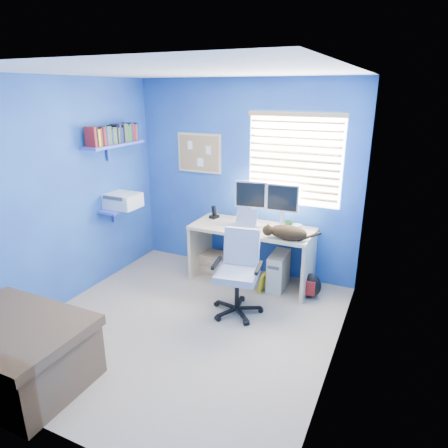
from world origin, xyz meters
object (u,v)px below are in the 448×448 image
at_px(cat, 288,232).
at_px(office_chair, 238,283).
at_px(desk, 251,255).
at_px(laptop, 240,220).
at_px(tower_pc, 278,271).

xyz_separation_m(cat, office_chair, (-0.39, -0.53, -0.48)).
relative_size(desk, laptop, 4.57).
bearing_deg(cat, laptop, 153.99).
height_order(cat, tower_pc, cat).
bearing_deg(tower_pc, cat, -55.22).
height_order(tower_pc, office_chair, office_chair).
height_order(desk, cat, cat).
bearing_deg(office_chair, tower_pc, 72.12).
height_order(desk, tower_pc, desk).
xyz_separation_m(desk, office_chair, (0.13, -0.74, -0.03)).
bearing_deg(laptop, office_chair, -48.94).
bearing_deg(tower_pc, desk, 175.94).
bearing_deg(tower_pc, office_chair, -110.17).
relative_size(desk, office_chair, 1.64).
relative_size(laptop, cat, 0.75).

